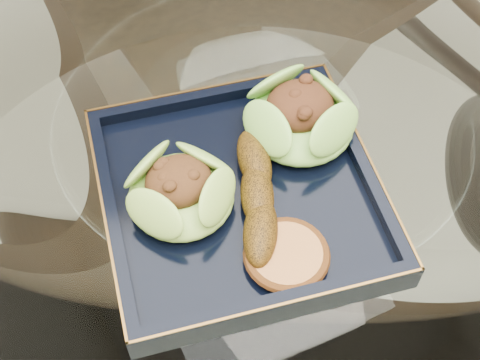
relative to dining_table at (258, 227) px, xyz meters
name	(u,v)px	position (x,y,z in m)	size (l,w,h in m)	color
dining_table	(258,227)	(0.00, 0.00, 0.00)	(1.13, 1.13, 0.77)	white
navy_plate	(240,197)	(-0.05, -0.06, 0.17)	(0.27, 0.27, 0.02)	black
lettuce_wrap_left	(181,193)	(-0.11, -0.05, 0.20)	(0.10, 0.10, 0.04)	#6FAC32
lettuce_wrap_right	(300,119)	(0.04, -0.01, 0.20)	(0.11, 0.11, 0.04)	#5FA830
roasted_plantain	(257,195)	(-0.04, -0.08, 0.20)	(0.15, 0.03, 0.03)	#5B3909
crumb_patty	(287,256)	(-0.04, -0.15, 0.19)	(0.07, 0.07, 0.01)	#C68242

